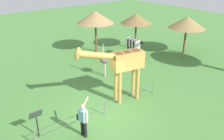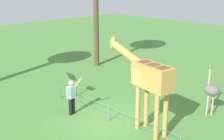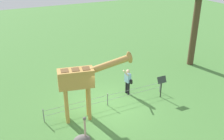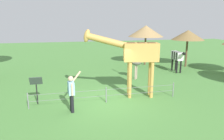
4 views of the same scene
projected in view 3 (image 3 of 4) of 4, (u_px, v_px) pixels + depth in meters
name	position (u px, v px, depth m)	size (l,w,h in m)	color
ground_plane	(108.00, 106.00, 14.23)	(60.00, 60.00, 0.00)	#4C843D
giraffe	(82.00, 80.00, 12.36)	(3.74, 1.20, 3.45)	#C69347
visitor	(128.00, 80.00, 15.14)	(0.61, 0.58, 1.73)	black
info_sign	(162.00, 83.00, 14.76)	(0.56, 0.21, 1.32)	black
wire_fence	(108.00, 99.00, 14.16)	(7.05, 0.05, 0.75)	slate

